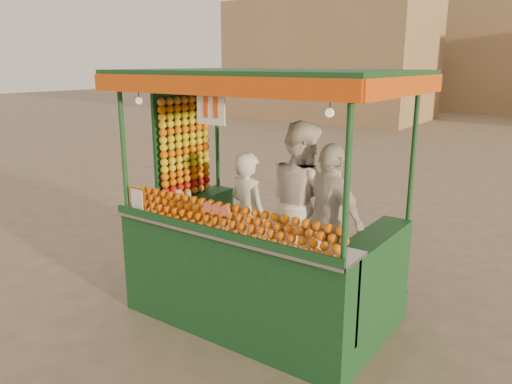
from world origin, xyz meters
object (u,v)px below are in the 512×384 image
Objects in this scene: juice_cart at (252,242)px; vendor_middle at (302,203)px; vendor_right at (330,220)px; vendor_left at (248,217)px.

juice_cart is 0.76m from vendor_middle.
vendor_right is at bearing 34.91° from juice_cart.
vendor_middle is at bearing -132.59° from vendor_left.
juice_cart is 1.98× the size of vendor_left.
vendor_left is 0.98m from vendor_right.
vendor_middle is at bearing 6.78° from vendor_right.
vendor_right is (0.43, -0.10, -0.10)m from vendor_middle.
vendor_right is (0.72, 0.50, 0.27)m from juice_cart.
juice_cart is 0.91m from vendor_right.
vendor_right is at bearing -151.87° from vendor_left.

